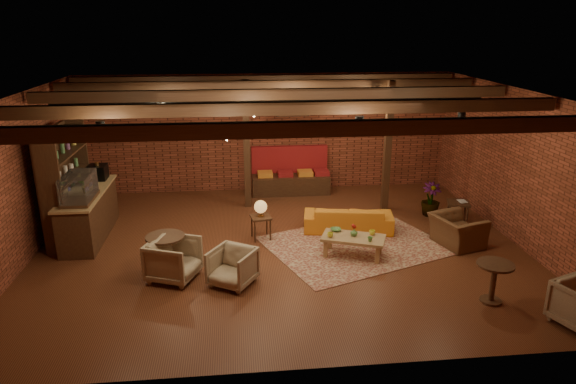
{
  "coord_description": "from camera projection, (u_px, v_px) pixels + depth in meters",
  "views": [
    {
      "loc": [
        -0.87,
        -9.82,
        4.52
      ],
      "look_at": [
        0.18,
        0.2,
        1.15
      ],
      "focal_mm": 32.0,
      "sensor_mm": 36.0,
      "label": 1
    }
  ],
  "objects": [
    {
      "name": "armchair_right",
      "position": [
        457.0,
        226.0,
        10.75
      ],
      "size": [
        0.91,
        1.14,
        0.87
      ],
      "primitive_type": "imported",
      "rotation": [
        0.0,
        0.0,
        1.86
      ],
      "color": "brown",
      "rests_on": "floor"
    },
    {
      "name": "shelving_hutch",
      "position": [
        67.0,
        184.0,
        10.99
      ],
      "size": [
        0.52,
        2.0,
        2.4
      ],
      "primitive_type": null,
      "color": "#311910",
      "rests_on": "ground"
    },
    {
      "name": "wall_left",
      "position": [
        19.0,
        182.0,
        9.78
      ],
      "size": [
        0.02,
        8.0,
        3.2
      ],
      "primitive_type": "cube",
      "color": "maroon",
      "rests_on": "ground"
    },
    {
      "name": "floor",
      "position": [
        281.0,
        247.0,
        10.78
      ],
      "size": [
        10.0,
        10.0,
        0.0
      ],
      "primitive_type": "plane",
      "color": "#3D1B0F",
      "rests_on": "ground"
    },
    {
      "name": "wall_back",
      "position": [
        267.0,
        133.0,
        14.04
      ],
      "size": [
        10.0,
        0.02,
        3.2
      ],
      "primitive_type": "cube",
      "color": "maroon",
      "rests_on": "ground"
    },
    {
      "name": "wall_right",
      "position": [
        517.0,
        167.0,
        10.76
      ],
      "size": [
        0.02,
        8.0,
        3.2
      ],
      "primitive_type": "cube",
      "color": "maroon",
      "rests_on": "ground"
    },
    {
      "name": "service_counter",
      "position": [
        87.0,
        202.0,
        11.06
      ],
      "size": [
        0.8,
        2.5,
        1.6
      ],
      "primitive_type": null,
      "color": "#311910",
      "rests_on": "ground"
    },
    {
      "name": "ceiling_spotlights",
      "position": [
        280.0,
        111.0,
        9.87
      ],
      "size": [
        6.4,
        4.4,
        0.28
      ],
      "primitive_type": null,
      "color": "black",
      "rests_on": "ceiling"
    },
    {
      "name": "post_left",
      "position": [
        247.0,
        145.0,
        12.66
      ],
      "size": [
        0.16,
        0.16,
        3.2
      ],
      "primitive_type": "cube",
      "color": "#311910",
      "rests_on": "ground"
    },
    {
      "name": "round_table_right",
      "position": [
        494.0,
        276.0,
        8.54
      ],
      "size": [
        0.61,
        0.61,
        0.71
      ],
      "color": "#311910",
      "rests_on": "floor"
    },
    {
      "name": "sofa",
      "position": [
        348.0,
        218.0,
        11.55
      ],
      "size": [
        2.08,
        1.08,
        0.58
      ],
      "primitive_type": "imported",
      "rotation": [
        0.0,
        0.0,
        2.98
      ],
      "color": "orange",
      "rests_on": "floor"
    },
    {
      "name": "banquette",
      "position": [
        291.0,
        175.0,
        14.03
      ],
      "size": [
        2.1,
        0.7,
        1.0
      ],
      "primitive_type": null,
      "color": "maroon",
      "rests_on": "ground"
    },
    {
      "name": "armchair_b",
      "position": [
        232.0,
        265.0,
        9.15
      ],
      "size": [
        0.97,
        0.95,
        0.74
      ],
      "primitive_type": "imported",
      "rotation": [
        0.0,
        0.0,
        -0.55
      ],
      "color": "#B9A78F",
      "rests_on": "floor"
    },
    {
      "name": "plant_counter",
      "position": [
        92.0,
        181.0,
        11.13
      ],
      "size": [
        0.35,
        0.39,
        0.3
      ],
      "primitive_type": "imported",
      "color": "#337F33",
      "rests_on": "service_counter"
    },
    {
      "name": "service_sign",
      "position": [
        293.0,
        111.0,
        13.02
      ],
      "size": [
        0.86,
        0.06,
        0.3
      ],
      "primitive_type": "cube",
      "color": "#FF6019",
      "rests_on": "ceiling"
    },
    {
      "name": "ceiling_beams",
      "position": [
        280.0,
        100.0,
        9.8
      ],
      "size": [
        9.8,
        6.4,
        0.22
      ],
      "primitive_type": null,
      "color": "#311910",
      "rests_on": "ceiling"
    },
    {
      "name": "ceiling",
      "position": [
        280.0,
        94.0,
        9.76
      ],
      "size": [
        10.0,
        8.0,
        0.02
      ],
      "primitive_type": "cube",
      "color": "black",
      "rests_on": "wall_back"
    },
    {
      "name": "rug",
      "position": [
        355.0,
        245.0,
        10.87
      ],
      "size": [
        4.23,
        3.75,
        0.01
      ],
      "primitive_type": "cube",
      "rotation": [
        0.0,
        0.0,
        0.37
      ],
      "color": "maroon",
      "rests_on": "floor"
    },
    {
      "name": "post_right",
      "position": [
        388.0,
        147.0,
        12.43
      ],
      "size": [
        0.16,
        0.16,
        3.2
      ],
      "primitive_type": "cube",
      "color": "#311910",
      "rests_on": "ground"
    },
    {
      "name": "side_table_book",
      "position": [
        458.0,
        204.0,
        11.86
      ],
      "size": [
        0.61,
        0.61,
        0.57
      ],
      "rotation": [
        0.0,
        0.0,
        -0.31
      ],
      "color": "#311910",
      "rests_on": "floor"
    },
    {
      "name": "plant_tall",
      "position": [
        434.0,
        167.0,
        12.17
      ],
      "size": [
        1.38,
        1.38,
        2.45
      ],
      "primitive_type": "imported",
      "rotation": [
        0.0,
        0.0,
        0.01
      ],
      "color": "#4C7F4C",
      "rests_on": "floor"
    },
    {
      "name": "coffee_table",
      "position": [
        353.0,
        239.0,
        10.26
      ],
      "size": [
        1.38,
        1.03,
        0.68
      ],
      "rotation": [
        0.0,
        0.0,
        -0.38
      ],
      "color": "#956D45",
      "rests_on": "floor"
    },
    {
      "name": "side_table_lamp",
      "position": [
        261.0,
        210.0,
        10.99
      ],
      "size": [
        0.48,
        0.48,
        0.88
      ],
      "rotation": [
        0.0,
        0.0,
        0.16
      ],
      "color": "#311910",
      "rests_on": "floor"
    },
    {
      "name": "round_table_left",
      "position": [
        166.0,
        248.0,
        9.53
      ],
      "size": [
        0.72,
        0.72,
        0.75
      ],
      "color": "#311910",
      "rests_on": "floor"
    },
    {
      "name": "wall_front",
      "position": [
        309.0,
        263.0,
        6.5
      ],
      "size": [
        10.0,
        0.02,
        3.2
      ],
      "primitive_type": "cube",
      "color": "maroon",
      "rests_on": "ground"
    },
    {
      "name": "ceiling_pipe",
      "position": [
        274.0,
        100.0,
        11.38
      ],
      "size": [
        9.6,
        0.12,
        0.12
      ],
      "primitive_type": "cylinder",
      "rotation": [
        0.0,
        1.57,
        0.0
      ],
      "color": "black",
      "rests_on": "ceiling"
    },
    {
      "name": "armchair_a",
      "position": [
        173.0,
        258.0,
        9.34
      ],
      "size": [
        1.01,
        1.04,
        0.84
      ],
      "primitive_type": "imported",
      "rotation": [
        0.0,
        0.0,
        1.19
      ],
      "color": "#B9A78F",
      "rests_on": "floor"
    }
  ]
}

